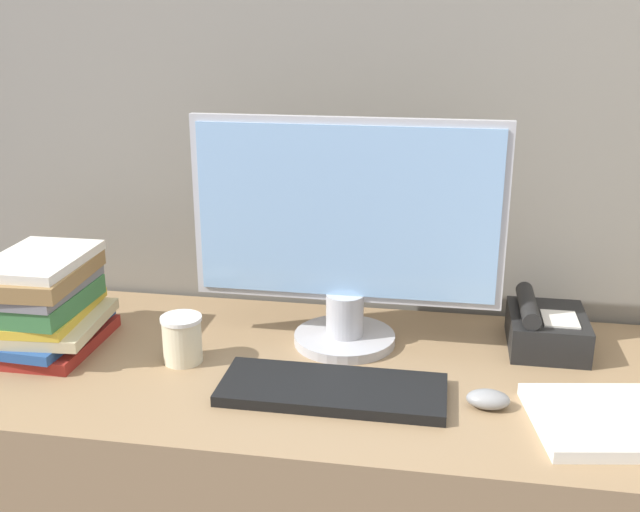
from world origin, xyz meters
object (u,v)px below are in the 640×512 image
at_px(coffee_cup, 182,339).
at_px(book_stack, 43,303).
at_px(keyboard, 333,390).
at_px(desk_telephone, 545,328).
at_px(monitor, 346,238).
at_px(mouse, 488,399).

distance_m(coffee_cup, book_stack, 0.30).
height_order(keyboard, desk_telephone, desk_telephone).
distance_m(monitor, desk_telephone, 0.45).
bearing_deg(mouse, keyboard, -179.85).
height_order(monitor, desk_telephone, monitor).
relative_size(coffee_cup, book_stack, 0.34).
bearing_deg(mouse, monitor, 141.73).
distance_m(keyboard, mouse, 0.27).
bearing_deg(desk_telephone, coffee_cup, -165.14).
height_order(mouse, coffee_cup, coffee_cup).
bearing_deg(book_stack, coffee_cup, -3.42).
height_order(mouse, book_stack, book_stack).
xyz_separation_m(mouse, desk_telephone, (0.12, 0.27, 0.03)).
distance_m(monitor, keyboard, 0.31).
xyz_separation_m(mouse, book_stack, (-0.88, 0.10, 0.08)).
relative_size(mouse, coffee_cup, 0.80).
height_order(keyboard, coffee_cup, coffee_cup).
bearing_deg(coffee_cup, mouse, -8.03).
xyz_separation_m(monitor, desk_telephone, (0.41, 0.05, -0.19)).
xyz_separation_m(book_stack, desk_telephone, (1.01, 0.17, -0.05)).
distance_m(mouse, coffee_cup, 0.59).
bearing_deg(desk_telephone, book_stack, -170.41).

